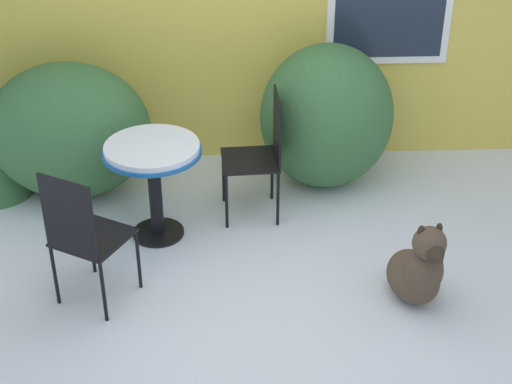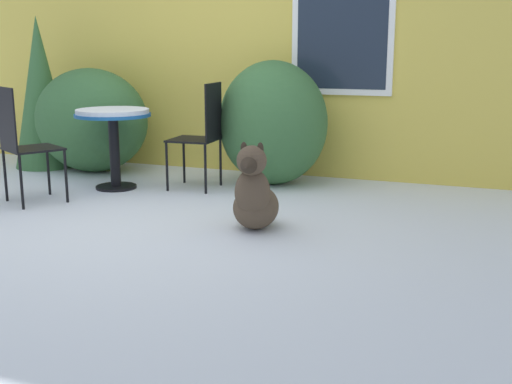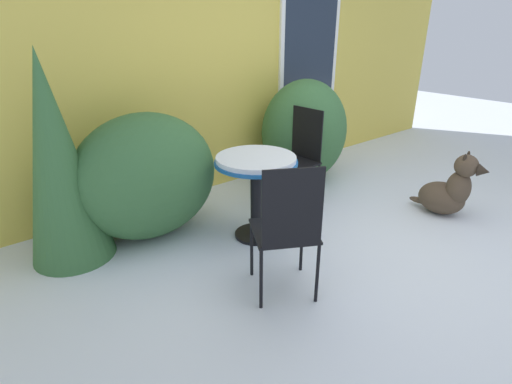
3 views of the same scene
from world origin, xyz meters
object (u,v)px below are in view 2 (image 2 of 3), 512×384
patio_chair_far_side (23,141)px  dog (254,197)px  patio_table (113,125)px  patio_chair_near_table (202,132)px

patio_chair_far_side → dog: patio_chair_far_side is taller
patio_table → patio_chair_near_table: (0.79, 0.27, -0.06)m
dog → patio_chair_far_side: bearing=168.0°
patio_table → dog: size_ratio=1.11×
patio_chair_far_side → dog: 2.17m
patio_table → patio_chair_far_side: 0.89m
patio_chair_near_table → patio_chair_far_side: bearing=-50.7°
patio_table → dog: 2.00m
patio_chair_near_table → patio_chair_far_side: 1.59m
patio_table → dog: patio_table is taller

